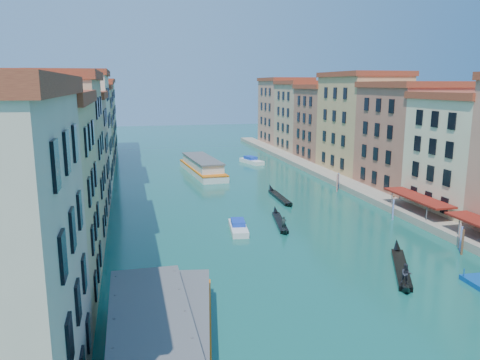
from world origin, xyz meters
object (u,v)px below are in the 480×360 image
object	(u,v)px
gondola_fore	(280,221)
gondola_right	(401,267)
vaporetto_near	(180,336)
vaporetto_stop	(151,345)
vaporetto_far	(202,166)

from	to	relation	value
gondola_fore	gondola_right	bearing A→B (deg)	-59.78
vaporetto_near	gondola_right	distance (m)	25.09
gondola_fore	vaporetto_stop	bearing A→B (deg)	-112.34
vaporetto_far	vaporetto_stop	bearing A→B (deg)	-106.63
vaporetto_stop	vaporetto_far	world-z (taller)	vaporetto_stop
gondola_right	vaporetto_far	bearing A→B (deg)	128.43
vaporetto_stop	vaporetto_far	size ratio (longest dim) A/B	0.72
gondola_fore	gondola_right	distance (m)	19.76
vaporetto_stop	gondola_right	xyz separation A→B (m)	(25.29, 10.26, -0.93)
vaporetto_stop	gondola_fore	distance (m)	34.36
vaporetto_near	vaporetto_stop	bearing A→B (deg)	-144.55
vaporetto_stop	vaporetto_near	bearing A→B (deg)	25.79
vaporetto_stop	gondola_right	distance (m)	27.30
vaporetto_far	gondola_fore	size ratio (longest dim) A/B	1.97
vaporetto_near	vaporetto_far	bearing A→B (deg)	89.30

